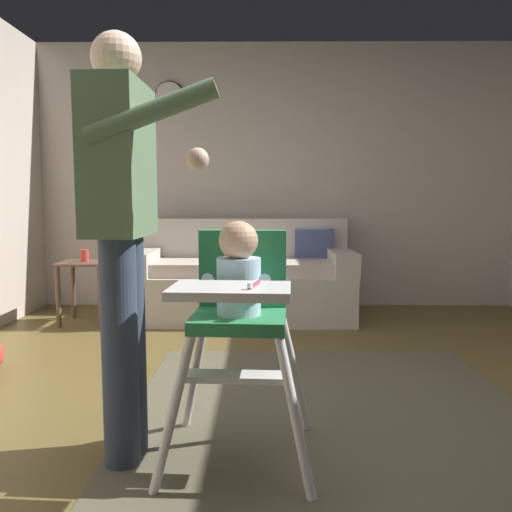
% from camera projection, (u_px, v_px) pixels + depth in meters
% --- Properties ---
extents(ground, '(6.14, 7.11, 0.10)m').
position_uv_depth(ground, '(293.00, 436.00, 2.40)').
color(ground, brown).
extents(wall_far, '(5.34, 0.06, 2.50)m').
position_uv_depth(wall_far, '(277.00, 177.00, 5.03)').
color(wall_far, beige).
rests_on(wall_far, ground).
extents(area_rug, '(1.94, 2.94, 0.01)m').
position_uv_depth(area_rug, '(344.00, 457.00, 2.10)').
color(area_rug, brown).
rests_on(area_rug, ground).
extents(couch, '(1.90, 0.86, 0.86)m').
position_uv_depth(couch, '(244.00, 279.00, 4.62)').
color(couch, beige).
rests_on(couch, ground).
extents(high_chair, '(0.64, 0.75, 0.96)m').
position_uv_depth(high_chair, '(239.00, 296.00, 2.03)').
color(high_chair, white).
rests_on(high_chair, ground).
extents(adult_standing, '(0.51, 0.50, 1.66)m').
position_uv_depth(adult_standing, '(123.00, 224.00, 2.02)').
color(adult_standing, '#343E52').
rests_on(adult_standing, ground).
extents(side_table, '(0.40, 0.40, 0.52)m').
position_uv_depth(side_table, '(86.00, 278.00, 4.37)').
color(side_table, brown).
rests_on(side_table, ground).
extents(sippy_cup, '(0.07, 0.07, 0.10)m').
position_uv_depth(sippy_cup, '(85.00, 256.00, 4.35)').
color(sippy_cup, '#D13D33').
rests_on(sippy_cup, side_table).
extents(wall_clock, '(0.28, 0.04, 0.28)m').
position_uv_depth(wall_clock, '(170.00, 96.00, 4.92)').
color(wall_clock, white).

